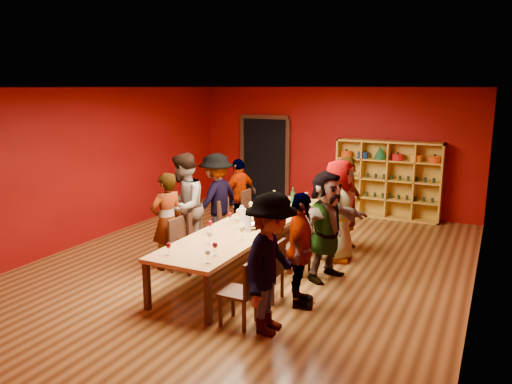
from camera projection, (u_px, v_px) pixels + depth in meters
room_shell at (250, 180)px, 8.26m from camera, size 7.10×9.10×3.04m
tasting_table at (250, 226)px, 8.43m from camera, size 1.10×4.50×0.75m
doorway at (266, 160)px, 13.01m from camera, size 1.40×0.17×2.30m
shelving_unit at (388, 176)px, 11.55m from camera, size 2.40×0.40×1.80m
chair_person_left_1 at (182, 242)px, 8.23m from camera, size 0.42×0.42×0.89m
person_left_1 at (167, 221)px, 8.29m from camera, size 0.62×0.71×1.64m
chair_person_left_2 at (200, 233)px, 8.72m from camera, size 0.42×0.42×0.89m
person_left_2 at (184, 207)px, 8.77m from camera, size 0.80×1.04×1.89m
chair_person_left_3 at (228, 220)px, 9.61m from camera, size 0.42×0.42×0.89m
person_left_3 at (216, 199)px, 9.64m from camera, size 0.64×1.20×1.77m
chair_person_left_4 at (251, 209)px, 10.46m from camera, size 0.42×0.42×0.89m
person_left_4 at (240, 195)px, 10.52m from camera, size 0.68×0.99×1.54m
chair_person_right_0 at (244, 289)px, 6.33m from camera, size 0.42×0.42×0.89m
person_right_0 at (271, 264)px, 6.09m from camera, size 0.51×1.17×1.78m
chair_person_right_1 at (272, 267)px, 7.09m from camera, size 0.42×0.42×0.89m
person_right_1 at (300, 250)px, 6.84m from camera, size 0.70×1.04×1.62m
chair_person_right_2 at (301, 245)px, 8.09m from camera, size 0.42×0.42×0.89m
person_right_2 at (326, 225)px, 7.83m from camera, size 1.00×1.68×1.75m
chair_person_right_3 at (320, 230)px, 8.91m from camera, size 0.42×0.42×0.89m
person_right_3 at (338, 211)px, 8.69m from camera, size 0.55×0.91×1.79m
chair_person_right_4 at (331, 221)px, 9.50m from camera, size 0.42×0.42×0.89m
person_right_4 at (349, 203)px, 9.28m from camera, size 0.50×0.66×1.76m
wine_glass_0 at (306, 196)px, 9.82m from camera, size 0.09×0.09×0.22m
wine_glass_1 at (242, 229)px, 7.50m from camera, size 0.09×0.09×0.22m
wine_glass_2 at (208, 253)px, 6.50m from camera, size 0.07×0.07×0.19m
wine_glass_3 at (285, 207)px, 8.87m from camera, size 0.09×0.09×0.22m
wine_glass_4 at (251, 204)px, 9.17m from camera, size 0.08×0.08×0.19m
wine_glass_5 at (168, 246)px, 6.81m from camera, size 0.07×0.07×0.18m
wine_glass_6 at (260, 200)px, 9.46m from camera, size 0.08×0.08×0.20m
wine_glass_7 at (267, 217)px, 8.19m from camera, size 0.09×0.09×0.22m
wine_glass_8 at (308, 194)px, 9.94m from camera, size 0.09×0.09×0.21m
wine_glass_9 at (271, 195)px, 10.03m from camera, size 0.07×0.07×0.18m
wine_glass_10 at (215, 246)px, 6.79m from camera, size 0.08×0.08×0.19m
wine_glass_11 at (210, 224)px, 7.83m from camera, size 0.08×0.08×0.21m
wine_glass_12 at (274, 193)px, 10.11m from camera, size 0.08×0.08×0.20m
wine_glass_13 at (237, 220)px, 8.01m from camera, size 0.09×0.09×0.22m
wine_glass_14 at (210, 234)px, 7.28m from camera, size 0.08×0.08×0.20m
wine_glass_15 at (230, 215)px, 8.36m from camera, size 0.08×0.08×0.20m
wine_glass_16 at (238, 212)px, 8.58m from camera, size 0.08×0.08×0.20m
wine_glass_17 at (274, 199)px, 9.57m from camera, size 0.08×0.08×0.19m
spittoon_bowl at (252, 225)px, 8.09m from camera, size 0.26×0.26×0.14m
carafe_a at (242, 214)px, 8.55m from camera, size 0.11×0.11×0.27m
carafe_b at (248, 223)px, 7.96m from camera, size 0.15×0.15×0.29m
wine_bottle at (293, 197)px, 9.83m from camera, size 0.10×0.10×0.33m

